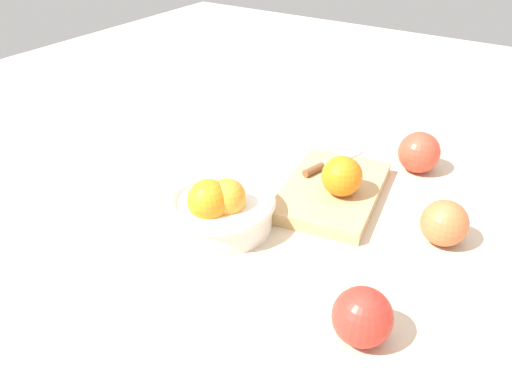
# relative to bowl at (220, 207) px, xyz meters

# --- Properties ---
(ground_plane) EXTENTS (2.40, 2.40, 0.00)m
(ground_plane) POSITION_rel_bowl_xyz_m (0.11, -0.13, -0.04)
(ground_plane) COLOR beige
(bowl) EXTENTS (0.17, 0.17, 0.09)m
(bowl) POSITION_rel_bowl_xyz_m (0.00, 0.00, 0.00)
(bowl) COLOR white
(bowl) RESTS_ON ground_plane
(cutting_board) EXTENTS (0.26, 0.19, 0.02)m
(cutting_board) POSITION_rel_bowl_xyz_m (0.18, -0.11, -0.03)
(cutting_board) COLOR tan
(cutting_board) RESTS_ON ground_plane
(orange_on_board) EXTENTS (0.07, 0.07, 0.07)m
(orange_on_board) POSITION_rel_bowl_xyz_m (0.16, -0.13, 0.02)
(orange_on_board) COLOR orange
(orange_on_board) RESTS_ON cutting_board
(knife) EXTENTS (0.15, 0.06, 0.01)m
(knife) POSITION_rel_bowl_xyz_m (0.23, -0.07, -0.01)
(knife) COLOR silver
(knife) RESTS_ON cutting_board
(apple_front_right) EXTENTS (0.07, 0.07, 0.07)m
(apple_front_right) POSITION_rel_bowl_xyz_m (0.15, -0.30, -0.00)
(apple_front_right) COLOR #CC6638
(apple_front_right) RESTS_ON ground_plane
(apple_front_left) EXTENTS (0.07, 0.07, 0.07)m
(apple_front_left) POSITION_rel_bowl_xyz_m (-0.09, -0.28, -0.00)
(apple_front_left) COLOR red
(apple_front_left) RESTS_ON ground_plane
(apple_front_right_2) EXTENTS (0.08, 0.08, 0.08)m
(apple_front_right_2) POSITION_rel_bowl_xyz_m (0.35, -0.20, 0.00)
(apple_front_right_2) COLOR #D6422D
(apple_front_right_2) RESTS_ON ground_plane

